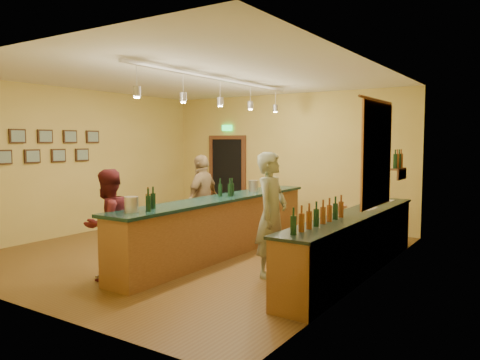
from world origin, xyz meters
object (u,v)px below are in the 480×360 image
Objects in this scene: bartender at (272,214)px; bar_stool at (337,212)px; back_counter at (354,243)px; tasting_bar at (220,222)px; customer_b at (203,200)px; customer_a at (108,224)px.

bartender reaches higher than bar_stool.
back_counter is 0.89× the size of tasting_bar.
customer_b is 2.35× the size of bar_stool.
bar_stool is (-1.07, 2.02, 0.13)m from back_counter.
customer_a is 4.71m from bar_stool.
back_counter is 2.77× the size of customer_a.
customer_b is (-0.28, 2.64, 0.07)m from customer_a.
bar_stool is at bearing 117.80° from back_counter.
customer_b is (-3.24, 0.36, 0.41)m from back_counter.
tasting_bar is 3.10× the size of customer_a.
bartender is at bearing 54.84° from customer_b.
customer_b is at bearing -142.57° from bar_stool.
customer_b is at bearing 173.66° from back_counter.
tasting_bar reaches higher than back_counter.
tasting_bar is at bearing 49.17° from customer_b.
customer_a is at bearing -113.75° from bar_stool.
customer_b reaches higher than bar_stool.
bartender is at bearing -141.55° from back_counter.
bartender is 1.15× the size of customer_a.
tasting_bar is at bearing 163.71° from customer_a.
bartender reaches higher than tasting_bar.
customer_a is (-0.55, -2.10, 0.22)m from tasting_bar.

